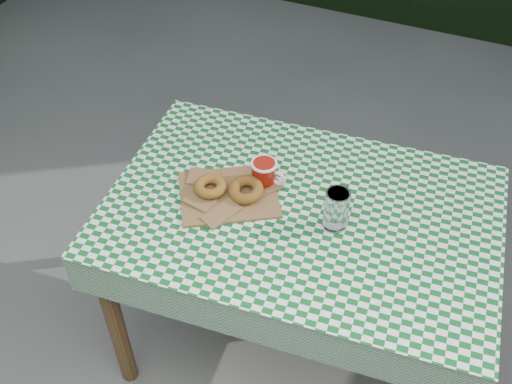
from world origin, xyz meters
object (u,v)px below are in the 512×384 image
at_px(coffee_mug, 264,173).
at_px(drinking_glass, 336,209).
at_px(paper_bag, 229,194).
at_px(table, 295,283).

xyz_separation_m(coffee_mug, drinking_glass, (0.27, -0.08, 0.02)).
distance_m(coffee_mug, drinking_glass, 0.28).
relative_size(paper_bag, drinking_glass, 2.29).
bearing_deg(coffee_mug, paper_bag, -125.45).
xyz_separation_m(table, coffee_mug, (-0.15, 0.06, 0.43)).
bearing_deg(coffee_mug, drinking_glass, -12.82).
relative_size(coffee_mug, drinking_glass, 1.19).
relative_size(table, drinking_glass, 8.95).
bearing_deg(table, drinking_glass, -14.92).
xyz_separation_m(table, drinking_glass, (0.12, -0.02, 0.45)).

